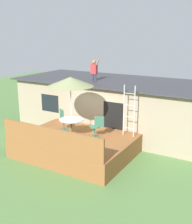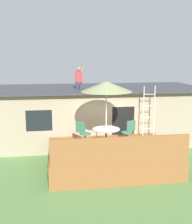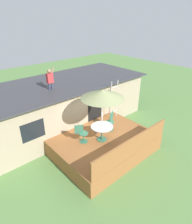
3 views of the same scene
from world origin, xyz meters
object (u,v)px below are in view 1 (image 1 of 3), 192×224
at_px(patio_table, 71,123).
at_px(patio_chair_left, 63,120).
at_px(patio_umbrella, 70,82).
at_px(person_figure, 94,69).
at_px(step_ladder, 129,111).
at_px(patio_chair_right, 96,127).

bearing_deg(patio_table, patio_chair_left, 148.85).
distance_m(patio_umbrella, patio_chair_left, 2.12).
height_order(patio_umbrella, person_figure, person_figure).
height_order(step_ladder, person_figure, person_figure).
distance_m(patio_table, step_ladder, 2.47).
bearing_deg(patio_umbrella, patio_chair_left, 148.85).
relative_size(person_figure, patio_chair_right, 1.21).
height_order(patio_umbrella, step_ladder, patio_umbrella).
height_order(patio_table, person_figure, person_figure).
height_order(step_ladder, patio_chair_right, step_ladder).
xyz_separation_m(step_ladder, patio_chair_left, (-2.90, -0.74, -0.64)).
relative_size(patio_table, patio_umbrella, 0.41).
relative_size(patio_table, step_ladder, 0.47).
distance_m(patio_table, patio_chair_left, 0.96).
xyz_separation_m(patio_table, step_ladder, (2.08, 1.24, 0.51)).
xyz_separation_m(patio_table, person_figure, (-0.73, 3.14, 1.91)).
height_order(patio_table, patio_chair_right, patio_chair_right).
xyz_separation_m(patio_chair_left, patio_chair_right, (1.79, -0.09, 0.00)).
distance_m(patio_chair_left, patio_chair_right, 1.80).
bearing_deg(patio_chair_right, person_figure, -80.59).
relative_size(patio_chair_left, patio_chair_right, 1.00).
height_order(patio_table, step_ladder, step_ladder).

